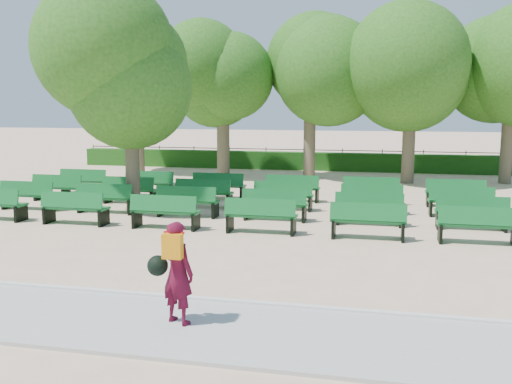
{
  "coord_description": "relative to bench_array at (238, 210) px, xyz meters",
  "views": [
    {
      "loc": [
        3.11,
        -15.01,
        3.29
      ],
      "look_at": [
        -0.06,
        -1.0,
        1.1
      ],
      "focal_mm": 40.0,
      "sensor_mm": 36.0,
      "label": 1
    }
  ],
  "objects": [
    {
      "name": "tree_line",
      "position": [
        1.23,
        8.29,
        -0.1
      ],
      "size": [
        21.8,
        6.8,
        7.04
      ],
      "primitive_type": null,
      "color": "#2D631A",
      "rests_on": "ground"
    },
    {
      "name": "hedge",
      "position": [
        1.23,
        12.29,
        0.35
      ],
      "size": [
        26.0,
        0.7,
        0.9
      ],
      "primitive_type": "cube",
      "color": "#1A4C13",
      "rests_on": "ground"
    },
    {
      "name": "ground",
      "position": [
        1.23,
        -1.71,
        -0.1
      ],
      "size": [
        120.0,
        120.0,
        0.0
      ],
      "primitive_type": "plane",
      "color": "#D5AF8D"
    },
    {
      "name": "paving",
      "position": [
        1.23,
        -9.11,
        -0.07
      ],
      "size": [
        30.0,
        2.2,
        0.06
      ],
      "primitive_type": "cube",
      "color": "#ABABA6",
      "rests_on": "ground"
    },
    {
      "name": "bench_array",
      "position": [
        0.0,
        0.0,
        0.0
      ],
      "size": [
        1.87,
        0.65,
        1.17
      ],
      "rotation": [
        0.0,
        0.0,
        0.04
      ],
      "color": "#116226",
      "rests_on": "ground"
    },
    {
      "name": "tree_among",
      "position": [
        -3.19,
        -0.61,
        4.1
      ],
      "size": [
        4.35,
        4.35,
        6.18
      ],
      "color": "brown",
      "rests_on": "ground"
    },
    {
      "name": "curb",
      "position": [
        1.23,
        -7.96,
        -0.05
      ],
      "size": [
        30.0,
        0.12,
        0.1
      ],
      "primitive_type": "cube",
      "color": "silver",
      "rests_on": "ground"
    },
    {
      "name": "person",
      "position": [
        1.38,
        -9.02,
        0.77
      ],
      "size": [
        0.78,
        0.56,
        1.55
      ],
      "rotation": [
        0.0,
        0.0,
        2.75
      ],
      "color": "#4D0B1F",
      "rests_on": "ground"
    },
    {
      "name": "fence",
      "position": [
        1.23,
        12.69,
        -0.1
      ],
      "size": [
        26.0,
        0.1,
        1.02
      ],
      "primitive_type": null,
      "color": "black",
      "rests_on": "ground"
    }
  ]
}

